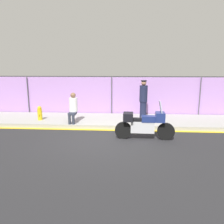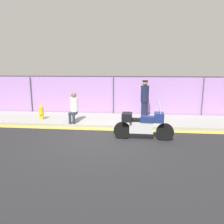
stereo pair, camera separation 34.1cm
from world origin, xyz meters
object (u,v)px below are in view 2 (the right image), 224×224
Objects in this scene: motorcycle at (143,124)px; officer_standing at (145,99)px; fire_hydrant at (41,113)px; person_seated_on_curb at (74,106)px.

officer_standing is (0.16, 2.86, 0.54)m from motorcycle.
officer_standing is at bearing 10.09° from fire_hydrant.
person_seated_on_curb is (-3.08, 1.66, 0.34)m from motorcycle.
fire_hydrant is (-4.78, 1.98, -0.08)m from motorcycle.
motorcycle is 3.51m from person_seated_on_curb.
officer_standing reaches higher than motorcycle.
person_seated_on_curb reaches higher than motorcycle.
fire_hydrant is at bearing 159.10° from motorcycle.
officer_standing reaches higher than person_seated_on_curb.
motorcycle is at bearing -93.18° from officer_standing.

